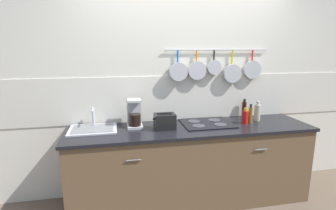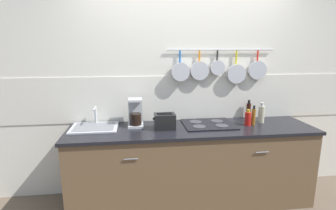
{
  "view_description": "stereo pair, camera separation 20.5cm",
  "coord_description": "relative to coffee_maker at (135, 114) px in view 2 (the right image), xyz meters",
  "views": [
    {
      "loc": [
        -0.81,
        -2.67,
        1.76
      ],
      "look_at": [
        -0.27,
        0.0,
        1.15
      ],
      "focal_mm": 28.0,
      "sensor_mm": 36.0,
      "label": 1
    },
    {
      "loc": [
        -0.61,
        -2.7,
        1.76
      ],
      "look_at": [
        -0.27,
        0.0,
        1.15
      ],
      "focal_mm": 28.0,
      "sensor_mm": 36.0,
      "label": 2
    }
  ],
  "objects": [
    {
      "name": "bottle_sesame_oil",
      "position": [
        1.46,
        -0.06,
        -0.02
      ],
      "size": [
        0.07,
        0.07,
        0.24
      ],
      "color": "#BFB799",
      "rests_on": "countertop"
    },
    {
      "name": "ground_plane",
      "position": [
        0.61,
        -0.16,
        -1.02
      ],
      "size": [
        12.0,
        12.0,
        0.0
      ],
      "primitive_type": "plane",
      "color": "brown"
    },
    {
      "name": "bottle_dish_soap",
      "position": [
        1.26,
        -0.15,
        -0.05
      ],
      "size": [
        0.07,
        0.07,
        0.18
      ],
      "color": "red",
      "rests_on": "countertop"
    },
    {
      "name": "countertop",
      "position": [
        0.61,
        -0.16,
        -0.15
      ],
      "size": [
        2.71,
        0.67,
        0.03
      ],
      "color": "black",
      "rests_on": "cabinet_base"
    },
    {
      "name": "sink_basin",
      "position": [
        -0.45,
        -0.04,
        -0.11
      ],
      "size": [
        0.5,
        0.4,
        0.21
      ],
      "color": "#B7BABF",
      "rests_on": "countertop"
    },
    {
      "name": "bottle_vinegar",
      "position": [
        1.39,
        0.13,
        -0.03
      ],
      "size": [
        0.05,
        0.05,
        0.23
      ],
      "color": "#33140F",
      "rests_on": "countertop"
    },
    {
      "name": "cooktop",
      "position": [
        0.82,
        -0.08,
        -0.12
      ],
      "size": [
        0.57,
        0.47,
        0.01
      ],
      "color": "black",
      "rests_on": "countertop"
    },
    {
      "name": "wall_back",
      "position": [
        0.62,
        0.21,
        0.25
      ],
      "size": [
        7.2,
        0.15,
        2.6
      ],
      "color": "silver",
      "rests_on": "ground_plane"
    },
    {
      "name": "toaster",
      "position": [
        0.31,
        -0.16,
        -0.05
      ],
      "size": [
        0.24,
        0.16,
        0.17
      ],
      "color": "black",
      "rests_on": "countertop"
    },
    {
      "name": "coffee_maker",
      "position": [
        0.0,
        0.0,
        0.0
      ],
      "size": [
        0.17,
        0.21,
        0.31
      ],
      "color": "#B7BABF",
      "rests_on": "countertop"
    },
    {
      "name": "bottle_cooking_wine",
      "position": [
        1.32,
        -0.15,
        -0.03
      ],
      "size": [
        0.04,
        0.04,
        0.23
      ],
      "color": "#8C5919",
      "rests_on": "countertop"
    },
    {
      "name": "cabinet_base",
      "position": [
        0.61,
        -0.16,
        -0.59
      ],
      "size": [
        2.67,
        0.64,
        0.86
      ],
      "color": "brown",
      "rests_on": "ground_plane"
    }
  ]
}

